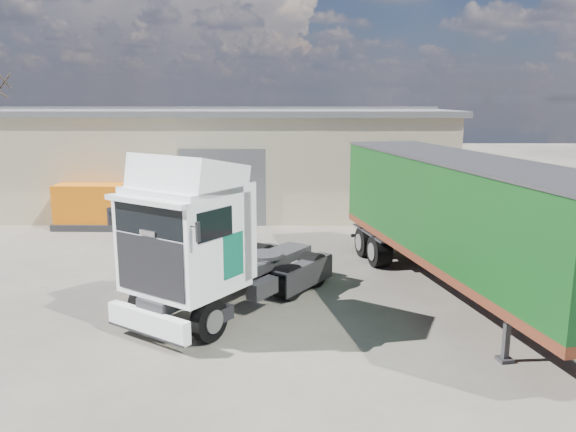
{
  "coord_description": "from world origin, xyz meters",
  "views": [
    {
      "loc": [
        1.14,
        -15.75,
        5.85
      ],
      "look_at": [
        1.05,
        3.0,
        1.93
      ],
      "focal_mm": 35.0,
      "sensor_mm": 36.0,
      "label": 1
    }
  ],
  "objects_px": {
    "tractor_unit": "(208,249)",
    "panel_van": "(176,208)",
    "box_trailer": "(459,213)",
    "orange_skip": "(93,208)"
  },
  "relations": [
    {
      "from": "box_trailer",
      "to": "orange_skip",
      "type": "height_order",
      "value": "box_trailer"
    },
    {
      "from": "panel_van",
      "to": "orange_skip",
      "type": "xyz_separation_m",
      "value": [
        -3.86,
        0.05,
        -0.03
      ]
    },
    {
      "from": "tractor_unit",
      "to": "panel_van",
      "type": "relative_size",
      "value": 1.47
    },
    {
      "from": "orange_skip",
      "to": "tractor_unit",
      "type": "bearing_deg",
      "value": -56.73
    },
    {
      "from": "box_trailer",
      "to": "orange_skip",
      "type": "bearing_deg",
      "value": 134.12
    },
    {
      "from": "panel_van",
      "to": "box_trailer",
      "type": "bearing_deg",
      "value": -23.04
    },
    {
      "from": "box_trailer",
      "to": "panel_van",
      "type": "height_order",
      "value": "box_trailer"
    },
    {
      "from": "panel_van",
      "to": "tractor_unit",
      "type": "bearing_deg",
      "value": -54.93
    },
    {
      "from": "box_trailer",
      "to": "orange_skip",
      "type": "xyz_separation_m",
      "value": [
        -14.07,
        9.36,
        -1.68
      ]
    },
    {
      "from": "box_trailer",
      "to": "orange_skip",
      "type": "relative_size",
      "value": 3.92
    }
  ]
}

